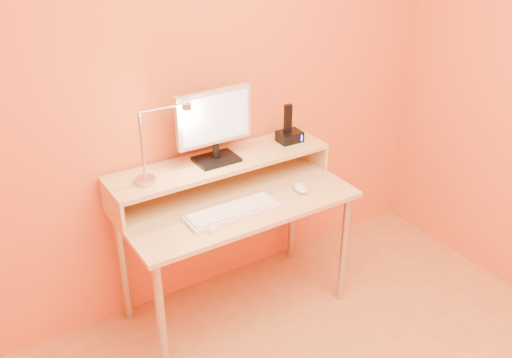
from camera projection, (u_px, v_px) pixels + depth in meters
wall_back at (202, 82)px, 2.83m from camera, size 3.00×0.04×2.50m
desk_leg_fl at (162, 322)px, 2.57m from camera, size 0.04×0.04×0.69m
desk_leg_fr at (344, 249)px, 3.09m from camera, size 0.04×0.04×0.69m
desk_leg_bl at (123, 267)px, 2.94m from camera, size 0.04×0.04×0.69m
desk_leg_br at (292, 210)px, 3.46m from camera, size 0.04×0.04×0.69m
desk_lower at (235, 201)px, 2.85m from camera, size 1.20×0.60×0.02m
shelf_riser_left at (112, 206)px, 2.64m from camera, size 0.02×0.30×0.14m
shelf_riser_right at (310, 150)px, 3.20m from camera, size 0.02×0.30×0.14m
desk_shelf at (220, 162)px, 2.88m from camera, size 1.20×0.30×0.02m
monitor_foot at (216, 159)px, 2.86m from camera, size 0.22×0.16×0.02m
monitor_neck at (216, 152)px, 2.84m from camera, size 0.04×0.04×0.07m
monitor_panel at (214, 117)px, 2.76m from camera, size 0.41×0.04×0.28m
monitor_back at (212, 116)px, 2.78m from camera, size 0.37×0.01×0.24m
monitor_screen at (216, 118)px, 2.75m from camera, size 0.37×0.01×0.24m
lamp_base at (145, 180)px, 2.65m from camera, size 0.10×0.10×0.02m
lamp_post at (142, 147)px, 2.57m from camera, size 0.01×0.01×0.33m
lamp_arm at (163, 108)px, 2.55m from camera, size 0.24×0.01×0.01m
lamp_head at (187, 106)px, 2.61m from camera, size 0.04×0.04×0.03m
lamp_bulb at (187, 110)px, 2.62m from camera, size 0.03×0.03×0.00m
phone_dock at (290, 136)px, 3.07m from camera, size 0.13×0.11×0.06m
phone_handset at (288, 118)px, 3.01m from camera, size 0.04×0.03×0.16m
phone_led at (302, 138)px, 3.05m from camera, size 0.01×0.00×0.04m
keyboard at (232, 212)px, 2.70m from camera, size 0.47×0.15×0.02m
mouse at (300, 188)px, 2.90m from camera, size 0.08×0.12×0.04m
remote_control at (200, 225)px, 2.60m from camera, size 0.11×0.19×0.02m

